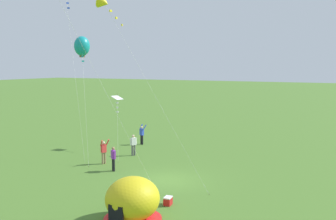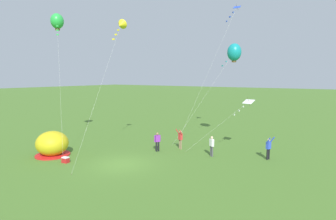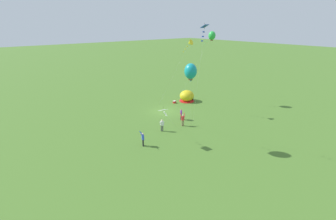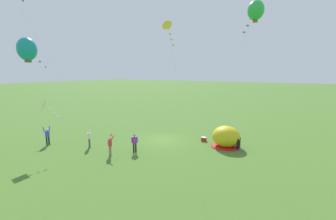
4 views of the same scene
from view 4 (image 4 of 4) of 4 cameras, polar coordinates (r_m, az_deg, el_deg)
ground_plane at (r=24.68m, az=-1.50°, el=-7.69°), size 300.00×300.00×0.00m
popup_tent at (r=23.08m, az=14.53°, el=-6.65°), size 2.81×2.81×2.10m
cooler_box at (r=24.64m, az=9.09°, el=-7.30°), size 0.58×0.44×0.44m
person_center_field at (r=23.48m, az=-19.40°, el=-6.70°), size 0.52×0.40×1.72m
person_with_toddler at (r=21.14m, az=-8.48°, el=-8.05°), size 0.42×0.49×1.72m
person_far_back at (r=25.90m, az=-28.31°, el=-5.73°), size 0.61×0.71×1.89m
person_watching_sky at (r=20.74m, az=-14.52°, el=-8.52°), size 0.72×0.62×1.89m
kite_yellow at (r=20.09m, az=0.05°, el=20.25°), size 1.60×6.88×11.57m
kite_white at (r=22.77m, az=-28.46°, el=0.74°), size 5.04×3.66×4.88m
kite_green at (r=19.29m, az=21.40°, el=22.50°), size 5.46×4.01×12.57m
kite_teal at (r=19.85m, az=-32.20°, el=12.93°), size 5.19×4.78×9.84m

